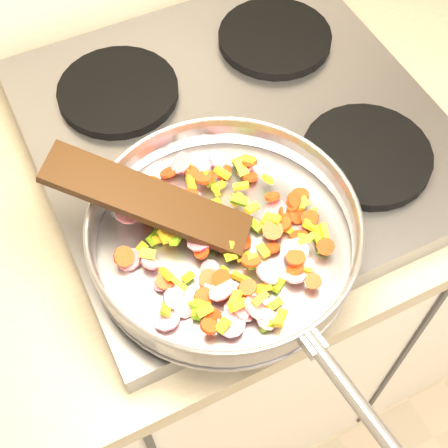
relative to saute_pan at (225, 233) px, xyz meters
name	(u,v)px	position (x,y,z in m)	size (l,w,h in m)	color
cooktop	(238,134)	(0.12, 0.19, -0.07)	(0.60, 0.60, 0.04)	#939399
grate_fl	(192,227)	(-0.02, 0.05, -0.04)	(0.19, 0.19, 0.02)	black
grate_fr	(367,155)	(0.26, 0.05, -0.04)	(0.19, 0.19, 0.02)	black
grate_bl	(118,91)	(-0.02, 0.33, -0.04)	(0.19, 0.19, 0.02)	black
grate_br	(275,38)	(0.26, 0.33, -0.04)	(0.19, 0.19, 0.02)	black
saute_pan	(225,233)	(0.00, 0.00, 0.00)	(0.39, 0.55, 0.06)	#9E9EA5
vegetable_heap	(227,237)	(0.00, 0.00, -0.01)	(0.29, 0.30, 0.05)	yellow
wooden_spatula	(148,200)	(-0.07, 0.07, 0.03)	(0.27, 0.06, 0.01)	black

